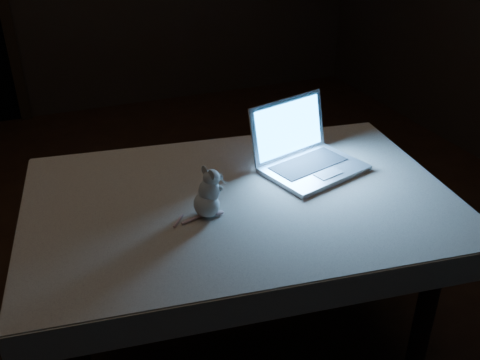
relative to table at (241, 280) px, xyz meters
name	(u,v)px	position (x,y,z in m)	size (l,w,h in m)	color
floor	(190,288)	(-0.08, 0.43, -0.36)	(5.00, 5.00, 0.00)	black
table	(241,280)	(0.00, 0.00, 0.00)	(1.33, 0.86, 0.71)	black
tablecloth	(245,202)	(0.03, 0.04, 0.31)	(1.44, 0.96, 0.10)	beige
laptop	(316,142)	(0.32, 0.07, 0.48)	(0.35, 0.31, 0.24)	silver
plush_mouse	(206,193)	(-0.14, -0.07, 0.45)	(0.12, 0.12, 0.17)	silver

